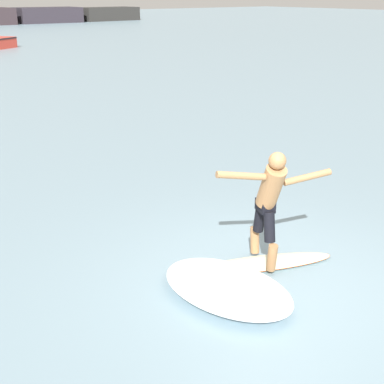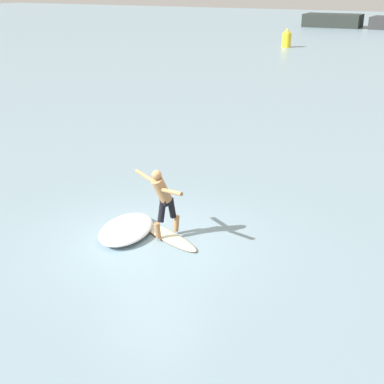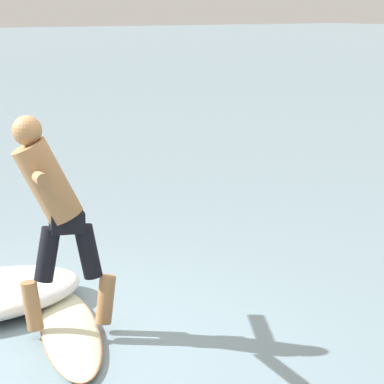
{
  "view_description": "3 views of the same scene",
  "coord_description": "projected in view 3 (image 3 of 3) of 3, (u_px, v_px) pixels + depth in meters",
  "views": [
    {
      "loc": [
        -4.71,
        -4.34,
        3.67
      ],
      "look_at": [
        0.24,
        2.1,
        0.61
      ],
      "focal_mm": 50.0,
      "sensor_mm": 36.0,
      "label": 1
    },
    {
      "loc": [
        5.9,
        -9.5,
        5.72
      ],
      "look_at": [
        0.36,
        1.39,
        0.84
      ],
      "focal_mm": 50.0,
      "sensor_mm": 36.0,
      "label": 2
    },
    {
      "loc": [
        6.32,
        -2.76,
        2.56
      ],
      "look_at": [
        0.77,
        1.18,
        1.16
      ],
      "focal_mm": 85.0,
      "sensor_mm": 36.0,
      "label": 3
    }
  ],
  "objects": [
    {
      "name": "surfboard",
      "position": [
        70.0,
        329.0,
        7.22
      ],
      "size": [
        2.23,
        1.27,
        0.21
      ],
      "color": "beige",
      "rests_on": "ground"
    },
    {
      "name": "surfer",
      "position": [
        52.0,
        204.0,
        6.95
      ],
      "size": [
        1.55,
        0.94,
        1.69
      ],
      "color": "#9A6D44",
      "rests_on": "surfboard"
    },
    {
      "name": "ground_plane",
      "position": [
        13.0,
        338.0,
        7.13
      ],
      "size": [
        200.0,
        200.0,
        0.0
      ],
      "primitive_type": "plane",
      "color": "#7793A1"
    }
  ]
}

